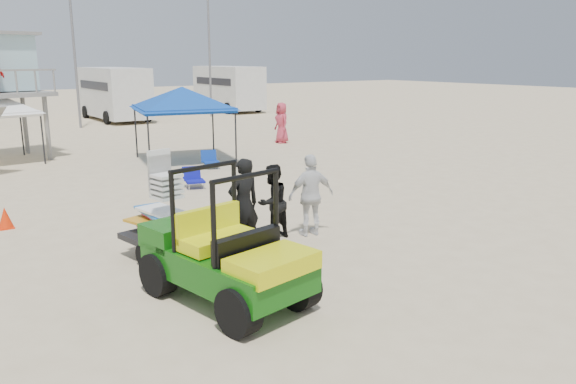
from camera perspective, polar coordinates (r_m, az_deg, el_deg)
ground at (r=8.69m, az=8.86°, el=-12.63°), size 140.00×140.00×0.00m
utility_cart at (r=8.83m, az=-6.36°, el=-5.21°), size 1.87×3.00×2.12m
surf_trailer at (r=10.92m, az=-12.21°, el=-2.99°), size 1.49×2.30×1.88m
man_left at (r=11.26m, az=-4.54°, el=-1.30°), size 0.69×0.45×1.89m
man_mid at (r=11.93m, az=-1.62°, el=-1.05°), size 0.93×0.81×1.63m
man_right at (r=12.19m, az=2.37°, el=-0.34°), size 1.12×0.64×1.80m
canopy_blue at (r=21.40m, az=-10.72°, el=10.09°), size 3.88×3.88×3.19m
cone_near at (r=14.36m, az=-26.79°, el=-2.35°), size 0.34×0.34×0.50m
beach_chair_b at (r=17.09m, az=-9.59°, el=1.46°), size 0.65×0.70×0.64m
beach_chair_c at (r=20.09m, az=-7.91°, el=3.29°), size 0.68×0.74×0.64m
rv_mid_right at (r=37.43m, az=-17.26°, el=9.75°), size 2.64×7.00×3.25m
rv_far_right at (r=42.40m, az=-6.09°, el=10.62°), size 2.64×6.60×3.25m
light_pole_left at (r=33.66m, az=-20.86°, el=12.90°), size 0.14×0.14×8.00m
light_pole_right at (r=38.30m, az=-7.97°, el=13.57°), size 0.14×0.14×8.00m
distant_beachgoers at (r=26.24m, az=-20.13°, el=6.12°), size 18.40×15.66×1.85m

